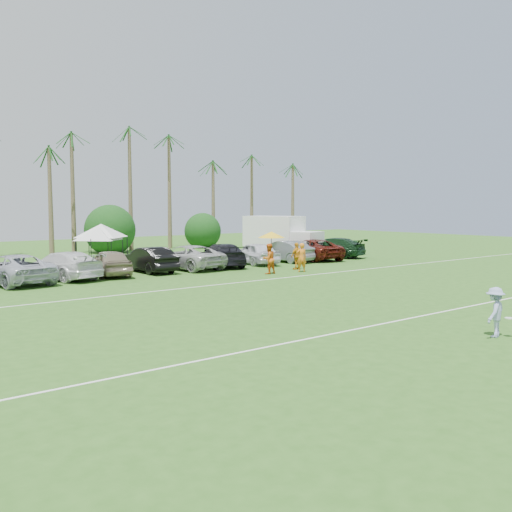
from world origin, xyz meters
TOP-DOWN VIEW (x-y plane):
  - ground at (0.00, 0.00)m, footprint 120.00×120.00m
  - field_lines at (0.00, 8.00)m, footprint 80.00×12.10m
  - palm_tree_5 at (0.00, 38.00)m, footprint 2.40×2.40m
  - palm_tree_6 at (4.00, 38.00)m, footprint 2.40×2.40m
  - palm_tree_7 at (8.00, 38.00)m, footprint 2.40×2.40m
  - palm_tree_8 at (13.00, 38.00)m, footprint 2.40×2.40m
  - palm_tree_9 at (18.00, 38.00)m, footprint 2.40×2.40m
  - palm_tree_10 at (23.00, 38.00)m, footprint 2.40×2.40m
  - palm_tree_11 at (27.00, 38.00)m, footprint 2.40×2.40m
  - bush_tree_2 at (6.00, 39.00)m, footprint 4.00×4.00m
  - bush_tree_3 at (16.00, 39.00)m, footprint 4.00×4.00m
  - sideline_player_a at (9.19, 15.60)m, footprint 0.79×0.68m
  - sideline_player_b at (6.84, 16.04)m, footprint 0.93×0.73m
  - sideline_player_c at (9.88, 16.77)m, footprint 1.09×0.54m
  - box_truck at (15.49, 24.65)m, footprint 4.07×6.92m
  - canopy_tent_left at (0.87, 27.76)m, footprint 3.84×3.84m
  - canopy_tent_right at (1.27, 28.21)m, footprint 4.20×4.20m
  - market_umbrella at (12.01, 21.91)m, footprint 2.04×2.04m
  - frisbee_player at (1.58, -1.54)m, footprint 1.15×0.86m
  - parked_car_2 at (-6.83, 21.15)m, footprint 3.44×6.08m
  - parked_car_3 at (-4.05, 21.38)m, footprint 3.51×5.90m
  - parked_car_4 at (-1.26, 21.26)m, footprint 2.72×4.97m
  - parked_car_5 at (1.52, 21.52)m, footprint 1.71×4.87m
  - parked_car_6 at (4.30, 21.49)m, footprint 3.32×6.04m
  - parked_car_7 at (7.09, 21.39)m, footprint 3.87×5.95m
  - parked_car_8 at (9.87, 21.17)m, footprint 2.66×4.96m
  - parked_car_9 at (12.65, 21.22)m, footprint 2.05×4.98m
  - parked_car_10 at (15.44, 21.08)m, footprint 3.62×6.14m
  - parked_car_11 at (18.22, 21.59)m, footprint 3.66×5.92m

SIDE VIEW (x-z plane):
  - ground at x=0.00m, z-range 0.00..0.00m
  - field_lines at x=0.00m, z-range 0.00..0.01m
  - parked_car_2 at x=-6.83m, z-range 0.00..1.60m
  - parked_car_3 at x=-4.05m, z-range 0.00..1.60m
  - parked_car_4 at x=-1.26m, z-range 0.00..1.60m
  - parked_car_5 at x=1.52m, z-range 0.00..1.60m
  - parked_car_6 at x=4.30m, z-range 0.00..1.60m
  - parked_car_7 at x=7.09m, z-range 0.00..1.60m
  - parked_car_8 at x=9.87m, z-range 0.00..1.60m
  - parked_car_9 at x=12.65m, z-range 0.00..1.60m
  - parked_car_10 at x=15.44m, z-range 0.00..1.60m
  - parked_car_11 at x=18.22m, z-range 0.00..1.60m
  - frisbee_player at x=1.58m, z-range 0.00..1.62m
  - sideline_player_c at x=9.88m, z-range 0.00..1.79m
  - sideline_player_a at x=9.19m, z-range 0.00..1.85m
  - sideline_player_b at x=6.84m, z-range 0.00..1.88m
  - box_truck at x=15.49m, z-range 0.12..3.47m
  - bush_tree_2 at x=6.00m, z-range -0.20..3.80m
  - bush_tree_3 at x=16.00m, z-range -0.20..3.80m
  - market_umbrella at x=12.01m, z-range 0.90..3.18m
  - canopy_tent_left at x=0.87m, z-range 1.11..4.22m
  - canopy_tent_right at x=1.27m, z-range 1.21..4.61m
  - palm_tree_8 at x=13.00m, z-range 3.03..11.93m
  - palm_tree_5 at x=0.00m, z-range 3.40..13.30m
  - palm_tree_9 at x=18.00m, z-range 3.40..13.30m
  - palm_tree_6 at x=4.00m, z-range 3.76..14.66m
  - palm_tree_10 at x=23.00m, z-range 3.76..14.66m
  - palm_tree_7 at x=8.00m, z-range 4.11..16.01m
  - palm_tree_11 at x=27.00m, z-range 4.11..16.01m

